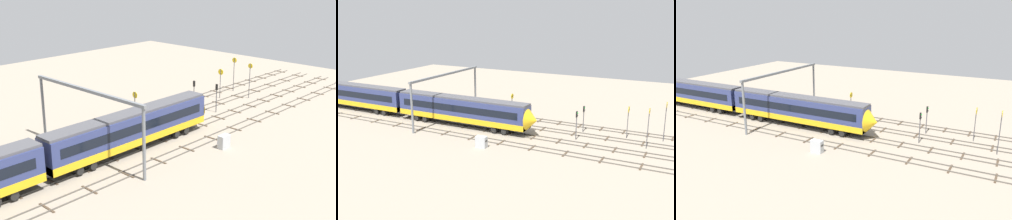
# 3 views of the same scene
# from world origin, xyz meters

# --- Properties ---
(ground_plane) EXTENTS (109.95, 109.95, 0.00)m
(ground_plane) POSITION_xyz_m (0.00, 0.00, 0.00)
(ground_plane) COLOR gray
(track_near_foreground) EXTENTS (93.95, 2.40, 0.16)m
(track_near_foreground) POSITION_xyz_m (-0.00, -6.78, 0.07)
(track_near_foreground) COLOR #59544C
(track_near_foreground) RESTS_ON ground
(track_with_train) EXTENTS (93.95, 2.40, 0.16)m
(track_with_train) POSITION_xyz_m (-0.00, -2.26, 0.07)
(track_with_train) COLOR #59544C
(track_with_train) RESTS_ON ground
(track_middle) EXTENTS (93.95, 2.40, 0.16)m
(track_middle) POSITION_xyz_m (0.00, 2.26, 0.07)
(track_middle) COLOR #59544C
(track_middle) RESTS_ON ground
(track_second_far) EXTENTS (93.95, 2.40, 0.16)m
(track_second_far) POSITION_xyz_m (-0.00, 6.78, 0.07)
(track_second_far) COLOR #59544C
(track_second_far) RESTS_ON ground
(train) EXTENTS (50.40, 3.24, 4.80)m
(train) POSITION_xyz_m (-16.72, -2.26, 2.66)
(train) COLOR navy
(train) RESTS_ON ground
(overhead_gantry) EXTENTS (0.40, 19.20, 8.23)m
(overhead_gantry) POSITION_xyz_m (-9.46, 0.13, 6.28)
(overhead_gantry) COLOR slate
(overhead_gantry) RESTS_ON ground
(speed_sign_near_foreground) EXTENTS (0.14, 0.99, 4.97)m
(speed_sign_near_foreground) POSITION_xyz_m (20.82, 3.94, 3.30)
(speed_sign_near_foreground) COLOR #4C4C51
(speed_sign_near_foreground) RESTS_ON ground
(speed_sign_mid_trackside) EXTENTS (0.14, 0.84, 5.89)m
(speed_sign_mid_trackside) POSITION_xyz_m (24.21, 0.44, 3.69)
(speed_sign_mid_trackside) COLOR #4C4C51
(speed_sign_mid_trackside) RESTS_ON ground
(speed_sign_far_trackside) EXTENTS (0.14, 0.91, 6.02)m
(speed_sign_far_trackside) POSITION_xyz_m (25.95, 4.87, 3.84)
(speed_sign_far_trackside) COLOR #4C4C51
(speed_sign_far_trackside) RESTS_ON ground
(speed_sign_distant_end) EXTENTS (0.14, 0.92, 4.98)m
(speed_sign_distant_end) POSITION_xyz_m (1.39, 3.87, 3.24)
(speed_sign_distant_end) COLOR #4C4C51
(speed_sign_distant_end) RESTS_ON ground
(signal_light_trackside_approach) EXTENTS (0.31, 0.32, 4.39)m
(signal_light_trackside_approach) POSITION_xyz_m (14.21, -0.35, 2.88)
(signal_light_trackside_approach) COLOR #4C4C51
(signal_light_trackside_approach) RESTS_ON ground
(signal_light_trackside_departure) EXTENTS (0.31, 0.32, 4.21)m
(signal_light_trackside_departure) POSITION_xyz_m (14.02, 3.92, 2.77)
(signal_light_trackside_departure) COLOR #4C4C51
(signal_light_trackside_departure) RESTS_ON ground
(relay_cabinet) EXTENTS (1.60, 0.85, 1.66)m
(relay_cabinet) POSITION_xyz_m (3.43, -9.84, 0.83)
(relay_cabinet) COLOR #B2B7BC
(relay_cabinet) RESTS_ON ground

